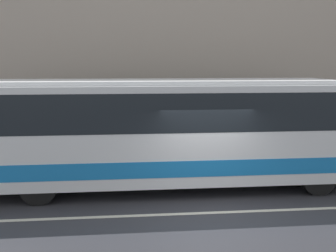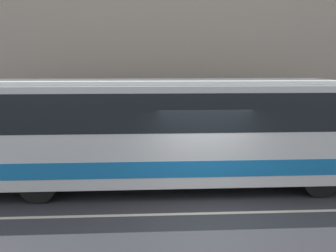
{
  "view_description": "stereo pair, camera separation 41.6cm",
  "coord_description": "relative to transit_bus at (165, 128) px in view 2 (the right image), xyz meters",
  "views": [
    {
      "loc": [
        -1.98,
        -8.74,
        3.69
      ],
      "look_at": [
        -0.92,
        2.14,
        1.87
      ],
      "focal_mm": 40.0,
      "sensor_mm": 36.0,
      "label": 1
    },
    {
      "loc": [
        -1.56,
        -8.77,
        3.69
      ],
      "look_at": [
        -0.92,
        2.14,
        1.87
      ],
      "focal_mm": 40.0,
      "sensor_mm": 36.0,
      "label": 2
    }
  ],
  "objects": [
    {
      "name": "ground_plane",
      "position": [
        0.99,
        -2.14,
        -1.82
      ],
      "size": [
        60.0,
        60.0,
        0.0
      ],
      "primitive_type": "plane",
      "color": "#333338"
    },
    {
      "name": "sidewalk",
      "position": [
        0.99,
        3.02,
        -1.74
      ],
      "size": [
        60.0,
        2.33,
        0.17
      ],
      "color": "gray",
      "rests_on": "ground_plane"
    },
    {
      "name": "building_facade",
      "position": [
        0.99,
        4.33,
        3.61
      ],
      "size": [
        60.0,
        0.35,
        11.26
      ],
      "color": "#B7A899",
      "rests_on": "ground_plane"
    },
    {
      "name": "transit_bus",
      "position": [
        0.0,
        0.0,
        0.0
      ],
      "size": [
        11.75,
        2.58,
        3.23
      ],
      "color": "white",
      "rests_on": "ground_plane"
    },
    {
      "name": "lane_stripe",
      "position": [
        0.99,
        -2.14,
        -1.82
      ],
      "size": [
        54.0,
        0.14,
        0.01
      ],
      "color": "beige",
      "rests_on": "ground_plane"
    }
  ]
}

